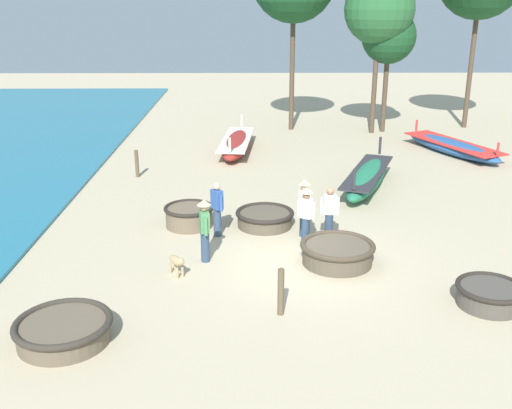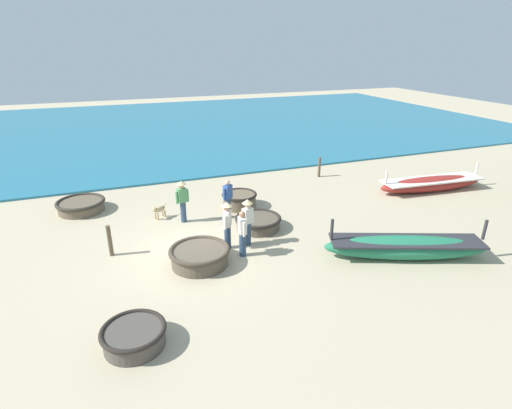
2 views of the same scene
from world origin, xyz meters
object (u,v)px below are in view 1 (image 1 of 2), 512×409
at_px(coracle_far_left, 490,294).
at_px(fisherman_with_hat, 306,213).
at_px(dog, 177,262).
at_px(fisherman_standing_left, 329,213).
at_px(fisherman_crouching, 217,208).
at_px(long_boat_blue_hull, 236,144).
at_px(tree_rightmost, 379,10).
at_px(coracle_beside_post, 337,252).
at_px(coracle_front_right, 265,218).
at_px(long_boat_white_hull, 367,178).
at_px(coracle_upturned, 63,330).
at_px(tree_leftmost, 389,37).
at_px(coracle_tilted, 189,215).
at_px(mooring_post_shoreline, 281,292).
at_px(mooring_post_inland, 137,164).
at_px(fisherman_by_coracle, 205,226).
at_px(long_boat_ochre_hull, 453,147).
at_px(fisherman_hauling, 304,204).

height_order(coracle_far_left, fisherman_with_hat, fisherman_with_hat).
bearing_deg(dog, fisherman_standing_left, 28.24).
distance_m(fisherman_standing_left, fisherman_crouching, 3.13).
distance_m(long_boat_blue_hull, tree_rightmost, 9.38).
distance_m(coracle_beside_post, coracle_front_right, 3.18).
xyz_separation_m(coracle_front_right, fisherman_standing_left, (1.73, -1.20, 0.58)).
bearing_deg(coracle_far_left, long_boat_white_hull, 97.41).
height_order(coracle_upturned, long_boat_white_hull, long_boat_white_hull).
relative_size(coracle_front_right, fisherman_with_hat, 1.04).
distance_m(coracle_far_left, tree_leftmost, 18.49).
xyz_separation_m(coracle_beside_post, long_boat_white_hull, (1.93, 6.27, 0.08)).
height_order(coracle_tilted, coracle_beside_post, coracle_tilted).
bearing_deg(fisherman_standing_left, coracle_tilted, 163.02).
height_order(coracle_beside_post, long_boat_white_hull, long_boat_white_hull).
xyz_separation_m(coracle_beside_post, fisherman_crouching, (-3.14, 1.89, 0.53)).
bearing_deg(coracle_beside_post, coracle_front_right, 124.02).
bearing_deg(coracle_beside_post, coracle_upturned, -148.54).
relative_size(coracle_beside_post, coracle_front_right, 1.10).
distance_m(mooring_post_shoreline, tree_rightmost, 19.49).
height_order(long_boat_white_hull, fisherman_crouching, fisherman_crouching).
bearing_deg(coracle_far_left, coracle_front_right, 134.65).
xyz_separation_m(dog, mooring_post_inland, (-2.45, 8.47, 0.14)).
bearing_deg(fisherman_crouching, tree_leftmost, 61.17).
height_order(coracle_far_left, dog, dog).
bearing_deg(coracle_beside_post, fisherman_standing_left, 91.66).
xyz_separation_m(fisherman_crouching, dog, (-0.85, -2.57, -0.46)).
bearing_deg(long_boat_blue_hull, tree_rightmost, 28.87).
distance_m(fisherman_by_coracle, tree_leftmost, 17.77).
xyz_separation_m(coracle_far_left, coracle_upturned, (-8.91, -1.36, -0.00)).
bearing_deg(long_boat_white_hull, long_boat_blue_hull, 131.00).
bearing_deg(fisherman_standing_left, coracle_front_right, 145.34).
bearing_deg(fisherman_with_hat, long_boat_ochre_hull, 54.15).
bearing_deg(fisherman_by_coracle, fisherman_standing_left, 21.11).
height_order(coracle_upturned, fisherman_crouching, fisherman_crouching).
bearing_deg(dog, mooring_post_shoreline, -37.94).
bearing_deg(fisherman_by_coracle, coracle_tilted, 104.59).
bearing_deg(coracle_far_left, coracle_upturned, -171.33).
height_order(coracle_front_right, long_boat_blue_hull, long_boat_blue_hull).
bearing_deg(coracle_upturned, dog, 56.98).
bearing_deg(coracle_beside_post, coracle_far_left, -36.41).
relative_size(coracle_upturned, long_boat_white_hull, 0.37).
height_order(coracle_far_left, tree_rightmost, tree_rightmost).
bearing_deg(fisherman_standing_left, fisherman_crouching, 171.66).
xyz_separation_m(fisherman_by_coracle, tree_rightmost, (7.22, 15.22, 4.88)).
bearing_deg(fisherman_by_coracle, fisherman_hauling, 32.48).
xyz_separation_m(coracle_tilted, fisherman_standing_left, (3.97, -1.21, 0.50)).
height_order(coracle_far_left, long_boat_blue_hull, long_boat_blue_hull).
height_order(coracle_tilted, mooring_post_inland, mooring_post_inland).
relative_size(coracle_beside_post, fisherman_standing_left, 1.21).
distance_m(coracle_upturned, fisherman_standing_left, 7.73).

